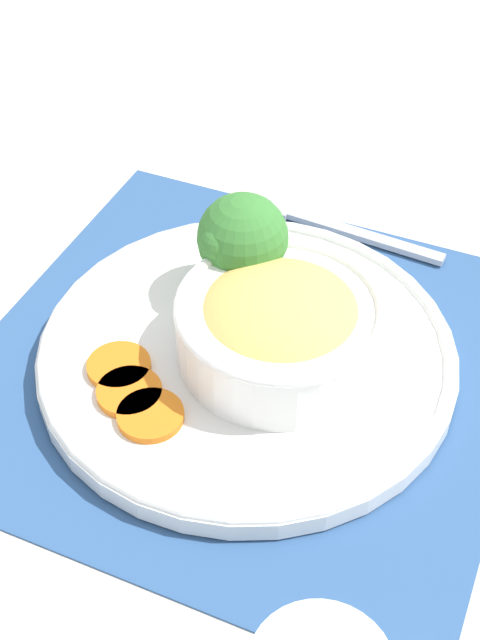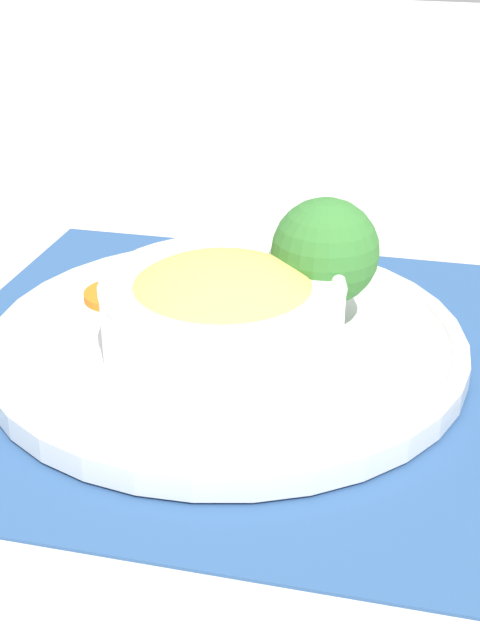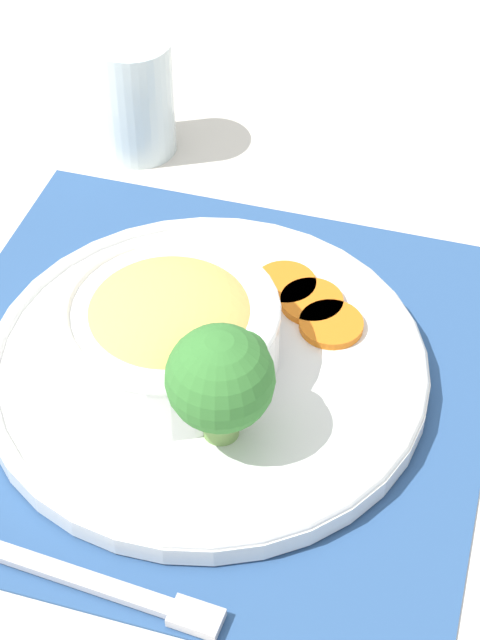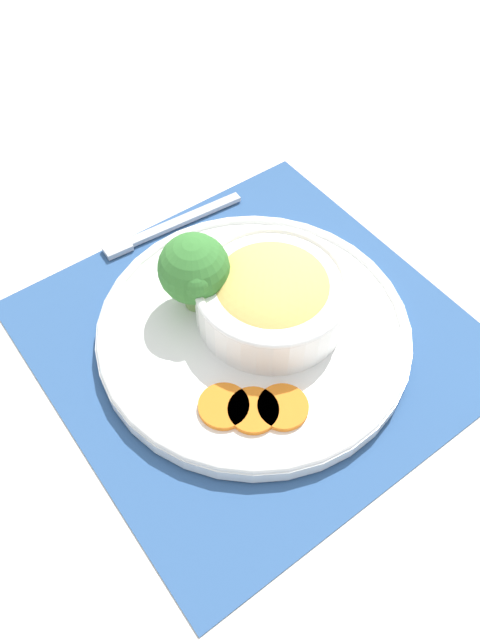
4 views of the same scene
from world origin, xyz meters
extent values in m
plane|color=beige|center=(0.00, 0.00, 0.00)|extent=(4.00, 4.00, 0.00)
cube|color=#2D5184|center=(0.00, 0.00, 0.00)|extent=(0.43, 0.44, 0.00)
cylinder|color=white|center=(0.00, 0.00, 0.01)|extent=(0.33, 0.33, 0.02)
torus|color=white|center=(0.00, 0.00, 0.02)|extent=(0.32, 0.32, 0.01)
cylinder|color=white|center=(0.01, -0.02, 0.04)|extent=(0.16, 0.16, 0.05)
torus|color=white|center=(0.01, -0.02, 0.07)|extent=(0.16, 0.16, 0.01)
ellipsoid|color=#E0B75B|center=(0.01, -0.02, 0.06)|extent=(0.13, 0.13, 0.05)
cylinder|color=#759E51|center=(0.06, 0.03, 0.03)|extent=(0.03, 0.03, 0.03)
sphere|color=#387A33|center=(0.06, 0.03, 0.07)|extent=(0.07, 0.07, 0.07)
sphere|color=#387A33|center=(0.04, 0.04, 0.08)|extent=(0.03, 0.03, 0.03)
sphere|color=#387A33|center=(0.08, 0.03, 0.08)|extent=(0.03, 0.03, 0.03)
cylinder|color=orange|center=(-0.06, 0.08, 0.02)|extent=(0.05, 0.05, 0.01)
cylinder|color=orange|center=(-0.08, 0.06, 0.02)|extent=(0.05, 0.05, 0.01)
cylinder|color=orange|center=(-0.09, 0.03, 0.02)|extent=(0.05, 0.05, 0.01)
camera|label=1|loc=(-0.44, -0.21, 0.51)|focal=50.00mm
camera|label=2|loc=(0.17, -0.51, 0.30)|focal=50.00mm
camera|label=3|loc=(0.49, 0.20, 0.59)|focal=60.00mm
camera|label=4|loc=(-0.31, 0.22, 0.54)|focal=35.00mm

